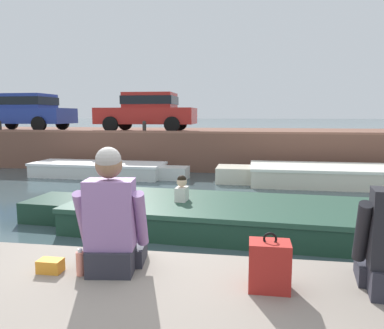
{
  "coord_description": "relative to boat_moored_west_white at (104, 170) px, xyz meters",
  "views": [
    {
      "loc": [
        1.06,
        -3.09,
        2.08
      ],
      "look_at": [
        0.01,
        3.56,
        1.19
      ],
      "focal_mm": 35.0,
      "sensor_mm": 36.0,
      "label": 1
    }
  ],
  "objects": [
    {
      "name": "ground_plane",
      "position": [
        3.82,
        -3.69,
        -0.24
      ],
      "size": [
        400.0,
        400.0,
        0.0
      ],
      "primitive_type": "plane",
      "color": "#3D5156"
    },
    {
      "name": "far_quay_wall",
      "position": [
        3.82,
        4.4,
        0.47
      ],
      "size": [
        60.0,
        6.0,
        1.42
      ],
      "primitive_type": "cube",
      "color": "brown",
      "rests_on": "ground"
    },
    {
      "name": "far_wall_coping",
      "position": [
        3.82,
        1.52,
        1.22
      ],
      "size": [
        60.0,
        0.24,
        0.08
      ],
      "primitive_type": "cube",
      "color": "#925F4C",
      "rests_on": "far_quay_wall"
    },
    {
      "name": "boat_moored_west_white",
      "position": [
        0.0,
        0.0,
        0.0
      ],
      "size": [
        5.37,
        1.65,
        0.48
      ],
      "color": "white",
      "rests_on": "ground"
    },
    {
      "name": "boat_moored_central_cream",
      "position": [
        7.3,
        -0.32,
        0.04
      ],
      "size": [
        6.43,
        2.16,
        0.56
      ],
      "color": "silver",
      "rests_on": "ground"
    },
    {
      "name": "motorboat_passing",
      "position": [
        4.19,
        -5.18,
        0.0
      ],
      "size": [
        7.01,
        2.54,
        0.97
      ],
      "color": "#193828",
      "rests_on": "ground"
    },
    {
      "name": "car_leftmost_blue",
      "position": [
        -4.73,
        2.98,
        2.02
      ],
      "size": [
        4.12,
        2.08,
        1.54
      ],
      "color": "#233893",
      "rests_on": "far_quay_wall"
    },
    {
      "name": "car_left_inner_red",
      "position": [
        0.72,
        2.99,
        2.02
      ],
      "size": [
        3.95,
        2.06,
        1.54
      ],
      "color": "#B2231E",
      "rests_on": "far_quay_wall"
    },
    {
      "name": "mooring_bollard_west",
      "position": [
        -4.99,
        1.65,
        1.42
      ],
      "size": [
        0.15,
        0.15,
        0.44
      ],
      "color": "#2D2B28",
      "rests_on": "far_quay_wall"
    },
    {
      "name": "mooring_bollard_mid",
      "position": [
        0.94,
        1.65,
        1.42
      ],
      "size": [
        0.15,
        0.15,
        0.44
      ],
      "color": "#2D2B28",
      "rests_on": "far_quay_wall"
    },
    {
      "name": "person_seated_right",
      "position": [
        3.84,
        -9.23,
        1.02
      ],
      "size": [
        0.56,
        0.57,
        0.96
      ],
      "color": "#282833",
      "rests_on": "near_quay"
    },
    {
      "name": "bottle_drink",
      "position": [
        3.63,
        -9.35,
        0.74
      ],
      "size": [
        0.06,
        0.06,
        0.2
      ],
      "color": "#E07F6B",
      "rests_on": "near_quay"
    },
    {
      "name": "backpack_on_ledge",
      "position": [
        5.02,
        -9.36,
        0.81
      ],
      "size": [
        0.28,
        0.24,
        0.41
      ],
      "color": "#A5231E",
      "rests_on": "near_quay"
    },
    {
      "name": "snack_bag",
      "position": [
        3.38,
        -9.34,
        0.7
      ],
      "size": [
        0.18,
        0.12,
        0.1
      ],
      "primitive_type": "cube",
      "color": "orange",
      "rests_on": "near_quay"
    }
  ]
}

